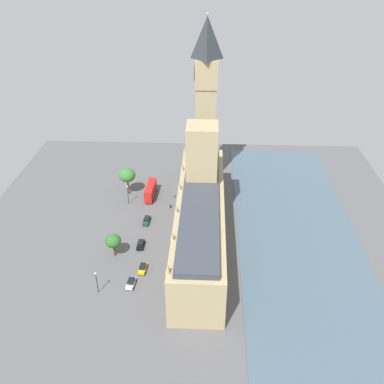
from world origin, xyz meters
The scene contains 15 objects.
ground_plane centered at (0.00, 0.00, 0.00)m, with size 136.07×136.07×0.00m, color #565659.
river_thames centered at (-31.19, 0.00, 0.12)m, with size 35.79×122.47×0.25m, color #475B6B.
parliament_building centered at (-1.99, -1.95, 8.93)m, with size 13.57×66.07×31.63m.
clock_tower centered at (-2.60, -38.97, 29.68)m, with size 7.88×7.88×57.34m.
double_decker_bus_leading centered at (15.79, -23.49, 2.63)m, with size 3.00×10.60×4.75m.
car_dark_green_opposite_hall centered at (15.10, -8.18, 0.89)m, with size 2.13×4.75×1.74m.
car_black_by_river_gate centered at (15.13, 3.91, 0.89)m, with size 2.01×4.35×1.74m.
car_yellow_cab_midblock centered at (13.02, 14.07, 0.89)m, with size 2.14×4.33×1.74m.
car_white_near_tower centered at (15.19, 19.75, 0.89)m, with size 2.25×4.36×1.74m.
pedestrian_trailing centered at (7.59, -23.30, 0.68)m, with size 0.59×0.64×1.52m.
pedestrian_far_end centered at (8.34, -16.80, 0.72)m, with size 0.59×0.48×1.61m.
plane_tree_kerbside centered at (21.88, 8.10, 5.10)m, with size 4.40×4.40×7.03m.
plane_tree_under_trees centered at (23.82, -25.26, 7.34)m, with size 5.65×5.65×9.79m.
street_lamp_corner centered at (23.12, 22.55, 4.57)m, with size 0.56×0.56×6.59m.
street_lamp_slot_10 centered at (22.67, -18.77, 4.81)m, with size 0.56×0.56×6.98m.
Camera 1 is at (-4.20, 97.93, 76.72)m, focal length 38.86 mm.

